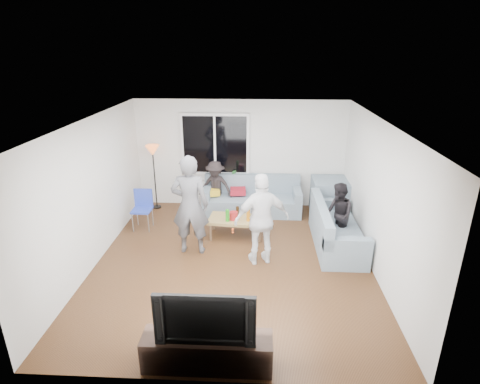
# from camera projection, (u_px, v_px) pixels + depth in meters

# --- Properties ---
(floor) EXTENTS (5.00, 5.50, 0.04)m
(floor) POSITION_uv_depth(u_px,v_px,m) (233.00, 262.00, 7.16)
(floor) COLOR #56351C
(floor) RESTS_ON ground
(ceiling) EXTENTS (5.00, 5.50, 0.04)m
(ceiling) POSITION_uv_depth(u_px,v_px,m) (232.00, 120.00, 6.22)
(ceiling) COLOR white
(ceiling) RESTS_ON ground
(wall_back) EXTENTS (5.00, 0.04, 2.60)m
(wall_back) POSITION_uv_depth(u_px,v_px,m) (240.00, 154.00, 9.27)
(wall_back) COLOR silver
(wall_back) RESTS_ON ground
(wall_front) EXTENTS (5.00, 0.04, 2.60)m
(wall_front) POSITION_uv_depth(u_px,v_px,m) (215.00, 291.00, 4.11)
(wall_front) COLOR silver
(wall_front) RESTS_ON ground
(wall_left) EXTENTS (0.04, 5.50, 2.60)m
(wall_left) POSITION_uv_depth(u_px,v_px,m) (91.00, 193.00, 6.81)
(wall_left) COLOR silver
(wall_left) RESTS_ON ground
(wall_right) EXTENTS (0.04, 5.50, 2.60)m
(wall_right) POSITION_uv_depth(u_px,v_px,m) (380.00, 199.00, 6.57)
(wall_right) COLOR silver
(wall_right) RESTS_ON ground
(window_frame) EXTENTS (1.62, 0.06, 1.47)m
(window_frame) POSITION_uv_depth(u_px,v_px,m) (215.00, 144.00, 9.14)
(window_frame) COLOR white
(window_frame) RESTS_ON wall_back
(window_glass) EXTENTS (1.50, 0.02, 1.35)m
(window_glass) POSITION_uv_depth(u_px,v_px,m) (215.00, 145.00, 9.10)
(window_glass) COLOR black
(window_glass) RESTS_ON window_frame
(window_mullion) EXTENTS (0.05, 0.03, 1.35)m
(window_mullion) POSITION_uv_depth(u_px,v_px,m) (215.00, 145.00, 9.09)
(window_mullion) COLOR white
(window_mullion) RESTS_ON window_frame
(radiator) EXTENTS (1.30, 0.12, 0.62)m
(radiator) POSITION_uv_depth(u_px,v_px,m) (216.00, 194.00, 9.54)
(radiator) COLOR silver
(radiator) RESTS_ON floor
(potted_plant) EXTENTS (0.21, 0.18, 0.33)m
(potted_plant) POSITION_uv_depth(u_px,v_px,m) (233.00, 176.00, 9.33)
(potted_plant) COLOR #276328
(potted_plant) RESTS_ON radiator
(vase) EXTENTS (0.19, 0.19, 0.16)m
(vase) POSITION_uv_depth(u_px,v_px,m) (211.00, 179.00, 9.38)
(vase) COLOR white
(vase) RESTS_ON radiator
(sofa_back_section) EXTENTS (2.30, 0.85, 0.85)m
(sofa_back_section) POSITION_uv_depth(u_px,v_px,m) (252.00, 196.00, 9.11)
(sofa_back_section) COLOR slate
(sofa_back_section) RESTS_ON floor
(sofa_right_section) EXTENTS (2.00, 0.85, 0.85)m
(sofa_right_section) POSITION_uv_depth(u_px,v_px,m) (337.00, 226.00, 7.58)
(sofa_right_section) COLOR slate
(sofa_right_section) RESTS_ON floor
(sofa_corner) EXTENTS (0.85, 0.85, 0.85)m
(sofa_corner) POSITION_uv_depth(u_px,v_px,m) (330.00, 197.00, 9.02)
(sofa_corner) COLOR slate
(sofa_corner) RESTS_ON floor
(cushion_yellow) EXTENTS (0.46, 0.42, 0.14)m
(cushion_yellow) POSITION_uv_depth(u_px,v_px,m) (211.00, 192.00, 9.10)
(cushion_yellow) COLOR yellow
(cushion_yellow) RESTS_ON sofa_back_section
(cushion_red) EXTENTS (0.38, 0.33, 0.13)m
(cushion_red) POSITION_uv_depth(u_px,v_px,m) (238.00, 191.00, 9.15)
(cushion_red) COLOR maroon
(cushion_red) RESTS_ON sofa_back_section
(coffee_table) EXTENTS (1.15, 0.70, 0.40)m
(coffee_table) POSITION_uv_depth(u_px,v_px,m) (236.00, 227.00, 8.05)
(coffee_table) COLOR olive
(coffee_table) RESTS_ON floor
(pitcher) EXTENTS (0.17, 0.17, 0.17)m
(pitcher) POSITION_uv_depth(u_px,v_px,m) (234.00, 216.00, 7.88)
(pitcher) COLOR maroon
(pitcher) RESTS_ON coffee_table
(side_chair) EXTENTS (0.40, 0.40, 0.86)m
(side_chair) POSITION_uv_depth(u_px,v_px,m) (142.00, 210.00, 8.28)
(side_chair) COLOR #283FB1
(side_chair) RESTS_ON floor
(floor_lamp) EXTENTS (0.32, 0.32, 1.56)m
(floor_lamp) POSITION_uv_depth(u_px,v_px,m) (155.00, 178.00, 9.25)
(floor_lamp) COLOR #D65F28
(floor_lamp) RESTS_ON floor
(player_left) EXTENTS (0.71, 0.47, 1.93)m
(player_left) POSITION_uv_depth(u_px,v_px,m) (190.00, 205.00, 7.17)
(player_left) COLOR #4E4F53
(player_left) RESTS_ON floor
(player_right) EXTENTS (1.08, 0.68, 1.71)m
(player_right) POSITION_uv_depth(u_px,v_px,m) (262.00, 220.00, 6.84)
(player_right) COLOR silver
(player_right) RESTS_ON floor
(spectator_right) EXTENTS (0.60, 0.71, 1.29)m
(spectator_right) POSITION_uv_depth(u_px,v_px,m) (338.00, 215.00, 7.53)
(spectator_right) COLOR black
(spectator_right) RESTS_ON floor
(spectator_back) EXTENTS (0.88, 0.60, 1.25)m
(spectator_back) POSITION_uv_depth(u_px,v_px,m) (215.00, 187.00, 9.10)
(spectator_back) COLOR black
(spectator_back) RESTS_ON floor
(tv_console) EXTENTS (1.60, 0.40, 0.44)m
(tv_console) POSITION_uv_depth(u_px,v_px,m) (207.00, 351.00, 4.75)
(tv_console) COLOR #301F18
(tv_console) RESTS_ON floor
(television) EXTENTS (1.20, 0.16, 0.69)m
(television) POSITION_uv_depth(u_px,v_px,m) (206.00, 314.00, 4.55)
(television) COLOR black
(television) RESTS_ON tv_console
(bottle_d) EXTENTS (0.07, 0.07, 0.26)m
(bottle_d) POSITION_uv_depth(u_px,v_px,m) (248.00, 215.00, 7.81)
(bottle_d) COLOR #CA7211
(bottle_d) RESTS_ON coffee_table
(bottle_e) EXTENTS (0.07, 0.07, 0.24)m
(bottle_e) POSITION_uv_depth(u_px,v_px,m) (253.00, 212.00, 7.99)
(bottle_e) COLOR black
(bottle_e) RESTS_ON coffee_table
(bottle_c) EXTENTS (0.07, 0.07, 0.19)m
(bottle_c) POSITION_uv_depth(u_px,v_px,m) (237.00, 211.00, 8.09)
(bottle_c) COLOR black
(bottle_c) RESTS_ON coffee_table
(bottle_b) EXTENTS (0.08, 0.08, 0.25)m
(bottle_b) POSITION_uv_depth(u_px,v_px,m) (227.00, 215.00, 7.80)
(bottle_b) COLOR #208919
(bottle_b) RESTS_ON coffee_table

